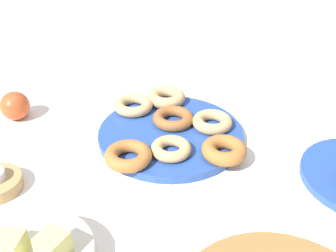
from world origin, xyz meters
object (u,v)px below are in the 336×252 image
at_px(donut_5, 166,97).
at_px(melon_chunk_right, 11,246).
at_px(melon_chunk_left, 53,245).
at_px(donut_1, 171,149).
at_px(donut_2, 133,105).
at_px(donut_plate, 171,134).
at_px(donut_3, 224,150).
at_px(apple, 15,106).
at_px(donut_6, 128,156).
at_px(donut_0, 171,118).
at_px(donut_4, 212,122).

bearing_deg(donut_5, melon_chunk_right, 76.36).
bearing_deg(melon_chunk_left, donut_1, -111.53).
xyz_separation_m(donut_2, melon_chunk_right, (0.05, 0.44, 0.02)).
bearing_deg(donut_2, donut_1, 127.43).
relative_size(donut_plate, melon_chunk_right, 8.40).
relative_size(donut_plate, donut_1, 3.90).
bearing_deg(donut_plate, donut_1, 100.84).
bearing_deg(melon_chunk_left, donut_3, -126.05).
bearing_deg(apple, donut_2, -167.64).
xyz_separation_m(donut_1, donut_5, (0.05, -0.20, 0.00)).
distance_m(donut_6, apple, 0.32).
xyz_separation_m(donut_0, donut_2, (0.09, -0.04, 0.00)).
bearing_deg(melon_chunk_right, donut_3, -131.40).
xyz_separation_m(donut_2, donut_3, (-0.21, 0.14, 0.00)).
bearing_deg(donut_4, melon_chunk_right, 59.76).
bearing_deg(donut_1, donut_4, -122.04).
bearing_deg(donut_0, donut_plate, 98.34).
bearing_deg(apple, donut_plate, 177.93).
xyz_separation_m(melon_chunk_left, apple, (0.26, -0.37, -0.02)).
relative_size(donut_1, apple, 1.20).
xyz_separation_m(donut_3, donut_4, (0.03, -0.10, -0.00)).
relative_size(donut_1, donut_2, 0.88).
height_order(donut_2, donut_5, donut_5).
relative_size(donut_2, melon_chunk_left, 2.45).
height_order(donut_1, melon_chunk_right, melon_chunk_right).
distance_m(donut_1, donut_4, 0.13).
distance_m(donut_5, apple, 0.34).
distance_m(donut_plate, apple, 0.36).
relative_size(donut_0, donut_1, 1.13).
distance_m(donut_plate, donut_4, 0.09).
relative_size(donut_2, melon_chunk_right, 2.45).
relative_size(donut_3, donut_6, 0.97).
height_order(donut_4, donut_5, donut_5).
distance_m(donut_0, donut_5, 0.09).
relative_size(donut_0, melon_chunk_right, 2.44).
distance_m(donut_0, melon_chunk_right, 0.42).
distance_m(donut_1, donut_6, 0.08).
bearing_deg(donut_4, donut_3, 107.37).
bearing_deg(donut_4, apple, 2.36).
xyz_separation_m(donut_1, donut_4, (-0.07, -0.11, 0.00)).
bearing_deg(donut_1, melon_chunk_left, 68.47).
relative_size(donut_plate, donut_0, 3.45).
height_order(melon_chunk_left, apple, melon_chunk_left).
distance_m(donut_plate, donut_2, 0.12).
height_order(donut_1, donut_2, donut_2).
height_order(donut_3, donut_6, donut_3).
height_order(donut_1, melon_chunk_left, melon_chunk_left).
distance_m(donut_2, donut_3, 0.25).
bearing_deg(donut_1, donut_0, -79.85).
xyz_separation_m(donut_1, melon_chunk_right, (0.16, 0.29, 0.03)).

